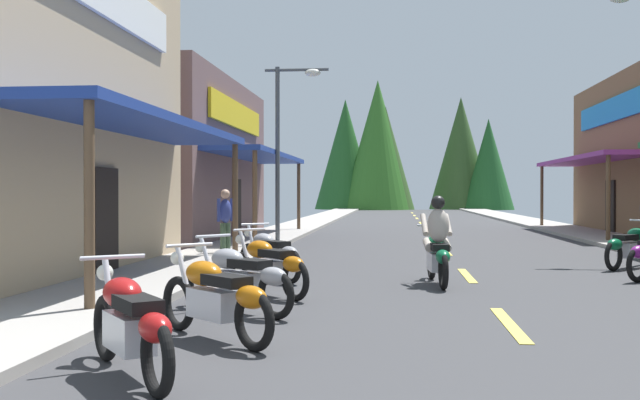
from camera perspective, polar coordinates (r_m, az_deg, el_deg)
name	(u,v)px	position (r m, az deg, el deg)	size (l,w,h in m)	color
ground	(432,237)	(27.56, 8.78, -2.90)	(9.36, 83.95, 0.10)	#38383A
sidewalk_left	(279,233)	(27.86, -3.25, -2.63)	(2.26, 83.95, 0.12)	#9E9991
sidewalk_right	(592,235)	(28.44, 20.57, -2.60)	(2.26, 83.95, 0.12)	#9E9991
centerline_dashes	(429,232)	(30.06, 8.54, -2.50)	(0.16, 58.09, 0.01)	#E0C64C
storefront_left_far	(141,160)	(26.58, -13.87, 3.06)	(8.73, 10.97, 5.55)	brown
streetlamp_left	(287,127)	(23.00, -2.57, 5.73)	(2.02, 0.30, 5.59)	#474C51
motorcycle_parked_right_5	(631,246)	(16.81, 23.22, -3.33)	(1.58, 1.59, 1.04)	black
motorcycle_parked_left_0	(130,323)	(6.62, -14.69, -9.29)	(1.38, 1.76, 1.04)	black
motorcycle_parked_left_1	(215,296)	(8.08, -8.23, -7.48)	(1.63, 1.53, 1.04)	black
motorcycle_parked_left_2	(239,277)	(9.85, -6.41, -6.02)	(1.77, 1.36, 1.04)	black
motorcycle_parked_left_3	(268,265)	(11.46, -4.12, -5.09)	(1.57, 1.60, 1.04)	black
motorcycle_parked_left_4	(270,254)	(13.50, -3.97, -4.23)	(1.47, 1.69, 1.04)	black
rider_cruising_lead	(437,248)	(12.96, 9.20, -3.70)	(0.61, 2.14, 1.57)	black
pedestrian_by_shop	(225,218)	(18.43, -7.44, -1.38)	(0.40, 0.51, 1.70)	#3F593F
treeline_backdrop	(402,153)	(71.16, 6.46, 3.72)	(19.18, 8.79, 12.52)	#225623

